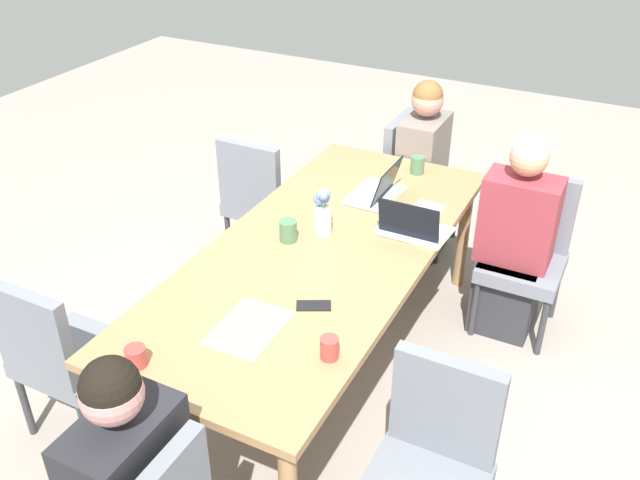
# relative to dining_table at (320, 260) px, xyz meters

# --- Properties ---
(ground_plane) EXTENTS (10.00, 10.00, 0.00)m
(ground_plane) POSITION_rel_dining_table_xyz_m (0.00, 0.00, -0.69)
(ground_plane) COLOR gray
(dining_table) EXTENTS (2.37, 1.02, 0.76)m
(dining_table) POSITION_rel_dining_table_xyz_m (0.00, 0.00, 0.00)
(dining_table) COLOR #9E754C
(dining_table) RESTS_ON ground_plane
(chair_near_left_near) EXTENTS (0.44, 0.44, 0.90)m
(chair_near_left_near) POSITION_rel_dining_table_xyz_m (0.91, -0.84, -0.19)
(chair_near_left_near) COLOR slate
(chair_near_left_near) RESTS_ON ground_plane
(person_near_left_near) EXTENTS (0.36, 0.40, 1.19)m
(person_near_left_near) POSITION_rel_dining_table_xyz_m (0.84, -0.78, -0.16)
(person_near_left_near) COLOR #2D2D33
(person_near_left_near) RESTS_ON ground_plane
(chair_head_right_left_far) EXTENTS (0.44, 0.44, 0.90)m
(chair_head_right_left_far) POSITION_rel_dining_table_xyz_m (1.46, 0.04, -0.19)
(chair_head_right_left_far) COLOR slate
(chair_head_right_left_far) RESTS_ON ground_plane
(person_head_right_left_far) EXTENTS (0.40, 0.36, 1.19)m
(person_head_right_left_far) POSITION_rel_dining_table_xyz_m (1.40, -0.03, -0.16)
(person_head_right_left_far) COLOR #2D2D33
(person_head_right_left_far) RESTS_ON ground_plane
(chair_far_right_near) EXTENTS (0.44, 0.44, 0.90)m
(chair_far_right_near) POSITION_rel_dining_table_xyz_m (0.76, 0.82, -0.19)
(chair_far_right_near) COLOR slate
(chair_far_right_near) RESTS_ON ground_plane
(chair_near_right_mid) EXTENTS (0.44, 0.44, 0.90)m
(chair_near_right_mid) POSITION_rel_dining_table_xyz_m (-0.78, -0.87, -0.19)
(chair_near_right_mid) COLOR slate
(chair_near_right_mid) RESTS_ON ground_plane
(chair_far_right_far) EXTENTS (0.44, 0.44, 0.90)m
(chair_far_right_far) POSITION_rel_dining_table_xyz_m (-0.94, 0.84, -0.19)
(chair_far_right_far) COLOR slate
(chair_far_right_far) RESTS_ON ground_plane
(flower_vase) EXTENTS (0.09, 0.09, 0.25)m
(flower_vase) POSITION_rel_dining_table_xyz_m (0.14, 0.06, 0.20)
(flower_vase) COLOR silver
(flower_vase) RESTS_ON dining_table
(placemat_near_left_near) EXTENTS (0.28, 0.38, 0.00)m
(placemat_near_left_near) POSITION_rel_dining_table_xyz_m (0.38, -0.35, 0.07)
(placemat_near_left_near) COLOR #7FAD70
(placemat_near_left_near) RESTS_ON dining_table
(placemat_head_left_left_mid) EXTENTS (0.36, 0.27, 0.00)m
(placemat_head_left_left_mid) POSITION_rel_dining_table_xyz_m (-0.69, -0.02, 0.07)
(placemat_head_left_left_mid) COLOR #7FAD70
(placemat_head_left_left_mid) RESTS_ON dining_table
(placemat_head_right_left_far) EXTENTS (0.37, 0.28, 0.00)m
(placemat_head_right_left_far) POSITION_rel_dining_table_xyz_m (0.66, -0.02, 0.07)
(placemat_head_right_left_far) COLOR #7FAD70
(placemat_head_right_left_far) RESTS_ON dining_table
(laptop_head_right_left_far) EXTENTS (0.32, 0.22, 0.21)m
(laptop_head_right_left_far) POSITION_rel_dining_table_xyz_m (0.61, -0.04, 0.11)
(laptop_head_right_left_far) COLOR silver
(laptop_head_right_left_far) RESTS_ON dining_table
(laptop_near_left_near) EXTENTS (0.22, 0.32, 0.21)m
(laptop_near_left_near) POSITION_rel_dining_table_xyz_m (0.32, -0.35, 0.11)
(laptop_near_left_near) COLOR silver
(laptop_near_left_near) RESTS_ON dining_table
(coffee_mug_near_left) EXTENTS (0.08, 0.08, 0.11)m
(coffee_mug_near_left) POSITION_rel_dining_table_xyz_m (1.02, -0.13, 0.12)
(coffee_mug_near_left) COLOR #47704C
(coffee_mug_near_left) RESTS_ON dining_table
(coffee_mug_near_right) EXTENTS (0.08, 0.08, 0.08)m
(coffee_mug_near_right) POSITION_rel_dining_table_xyz_m (-1.07, 0.25, 0.11)
(coffee_mug_near_right) COLOR #AD3D38
(coffee_mug_near_right) RESTS_ON dining_table
(coffee_mug_centre_left) EXTENTS (0.07, 0.07, 0.09)m
(coffee_mug_centre_left) POSITION_rel_dining_table_xyz_m (-0.70, -0.39, 0.11)
(coffee_mug_centre_left) COLOR #AD3D38
(coffee_mug_centre_left) RESTS_ON dining_table
(coffee_mug_centre_right) EXTENTS (0.09, 0.09, 0.11)m
(coffee_mug_centre_right) POSITION_rel_dining_table_xyz_m (0.00, 0.18, 0.12)
(coffee_mug_centre_right) COLOR #47704C
(coffee_mug_centre_right) RESTS_ON dining_table
(phone_black) EXTENTS (0.13, 0.17, 0.01)m
(phone_black) POSITION_rel_dining_table_xyz_m (-0.43, -0.19, 0.07)
(phone_black) COLOR black
(phone_black) RESTS_ON dining_table
(phone_silver) EXTENTS (0.09, 0.16, 0.01)m
(phone_silver) POSITION_rel_dining_table_xyz_m (0.66, -0.34, 0.07)
(phone_silver) COLOR silver
(phone_silver) RESTS_ON dining_table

